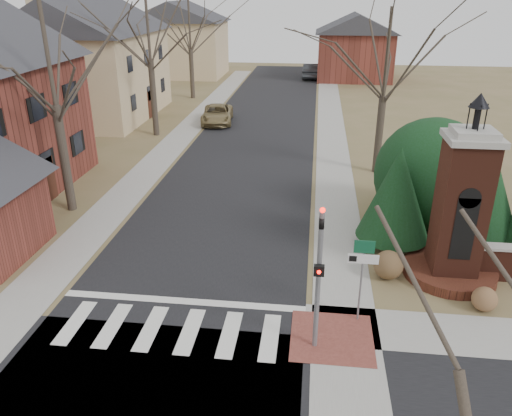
# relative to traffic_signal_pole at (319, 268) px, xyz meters

# --- Properties ---
(ground) EXTENTS (120.00, 120.00, 0.00)m
(ground) POSITION_rel_traffic_signal_pole_xyz_m (-4.30, -0.57, -2.59)
(ground) COLOR brown
(ground) RESTS_ON ground
(main_street) EXTENTS (8.00, 70.00, 0.01)m
(main_street) POSITION_rel_traffic_signal_pole_xyz_m (-4.30, 21.43, -2.58)
(main_street) COLOR black
(main_street) RESTS_ON ground
(crosswalk_zone) EXTENTS (8.00, 2.20, 0.02)m
(crosswalk_zone) POSITION_rel_traffic_signal_pole_xyz_m (-4.30, 0.23, -2.58)
(crosswalk_zone) COLOR silver
(crosswalk_zone) RESTS_ON ground
(stop_bar) EXTENTS (8.00, 0.35, 0.02)m
(stop_bar) POSITION_rel_traffic_signal_pole_xyz_m (-4.30, 1.73, -2.58)
(stop_bar) COLOR silver
(stop_bar) RESTS_ON ground
(sidewalk_right_main) EXTENTS (2.00, 60.00, 0.02)m
(sidewalk_right_main) POSITION_rel_traffic_signal_pole_xyz_m (0.90, 21.43, -2.58)
(sidewalk_right_main) COLOR gray
(sidewalk_right_main) RESTS_ON ground
(sidewalk_left) EXTENTS (2.00, 60.00, 0.02)m
(sidewalk_left) POSITION_rel_traffic_signal_pole_xyz_m (-9.50, 21.43, -2.58)
(sidewalk_left) COLOR gray
(sidewalk_left) RESTS_ON ground
(curb_apron) EXTENTS (2.40, 2.40, 0.02)m
(curb_apron) POSITION_rel_traffic_signal_pole_xyz_m (0.50, 0.43, -2.57)
(curb_apron) COLOR brown
(curb_apron) RESTS_ON ground
(traffic_signal_pole) EXTENTS (0.28, 0.41, 4.50)m
(traffic_signal_pole) POSITION_rel_traffic_signal_pole_xyz_m (0.00, 0.00, 0.00)
(traffic_signal_pole) COLOR slate
(traffic_signal_pole) RESTS_ON ground
(sign_post) EXTENTS (0.90, 0.07, 2.75)m
(sign_post) POSITION_rel_traffic_signal_pole_xyz_m (1.29, 1.41, -0.64)
(sign_post) COLOR slate
(sign_post) RESTS_ON ground
(brick_gate_monument) EXTENTS (3.20, 3.20, 6.47)m
(brick_gate_monument) POSITION_rel_traffic_signal_pole_xyz_m (4.70, 4.42, -0.42)
(brick_gate_monument) COLOR #4D2116
(brick_gate_monument) RESTS_ON ground
(house_stucco_left) EXTENTS (9.80, 12.80, 9.28)m
(house_stucco_left) POSITION_rel_traffic_signal_pole_xyz_m (-17.80, 26.42, 2.01)
(house_stucco_left) COLOR #CFB68A
(house_stucco_left) RESTS_ON ground
(house_distant_left) EXTENTS (10.80, 8.80, 8.53)m
(house_distant_left) POSITION_rel_traffic_signal_pole_xyz_m (-16.31, 47.42, 1.66)
(house_distant_left) COLOR #CFB68A
(house_distant_left) RESTS_ON ground
(house_distant_right) EXTENTS (8.80, 8.80, 7.30)m
(house_distant_right) POSITION_rel_traffic_signal_pole_xyz_m (3.69, 47.42, 1.06)
(house_distant_right) COLOR brown
(house_distant_right) RESTS_ON ground
(evergreen_near) EXTENTS (2.80, 2.80, 4.10)m
(evergreen_near) POSITION_rel_traffic_signal_pole_xyz_m (2.90, 6.43, -0.29)
(evergreen_near) COLOR #473D33
(evergreen_near) RESTS_ON ground
(evergreen_mid) EXTENTS (3.40, 3.40, 4.70)m
(evergreen_mid) POSITION_rel_traffic_signal_pole_xyz_m (6.20, 7.63, 0.01)
(evergreen_mid) COLOR #473D33
(evergreen_mid) RESTS_ON ground
(evergreen_mass) EXTENTS (4.80, 4.80, 4.80)m
(evergreen_mass) POSITION_rel_traffic_signal_pole_xyz_m (4.70, 8.93, -0.19)
(evergreen_mass) COLOR black
(evergreen_mass) RESTS_ON ground
(bare_tree_0) EXTENTS (8.05, 8.05, 11.15)m
(bare_tree_0) POSITION_rel_traffic_signal_pole_xyz_m (-11.30, 8.43, 5.11)
(bare_tree_0) COLOR #473D33
(bare_tree_0) RESTS_ON ground
(bare_tree_1) EXTENTS (8.40, 8.40, 11.64)m
(bare_tree_1) POSITION_rel_traffic_signal_pole_xyz_m (-11.30, 21.43, 5.44)
(bare_tree_1) COLOR #473D33
(bare_tree_1) RESTS_ON ground
(bare_tree_2) EXTENTS (7.35, 7.35, 10.19)m
(bare_tree_2) POSITION_rel_traffic_signal_pole_xyz_m (-11.80, 34.43, 4.44)
(bare_tree_2) COLOR #473D33
(bare_tree_2) RESTS_ON ground
(bare_tree_3) EXTENTS (7.00, 7.00, 9.70)m
(bare_tree_3) POSITION_rel_traffic_signal_pole_xyz_m (3.20, 15.43, 4.10)
(bare_tree_3) COLOR #473D33
(bare_tree_3) RESTS_ON ground
(pickup_truck) EXTENTS (2.74, 5.00, 1.33)m
(pickup_truck) POSITION_rel_traffic_signal_pole_xyz_m (-7.70, 25.28, -1.92)
(pickup_truck) COLOR olive
(pickup_truck) RESTS_ON ground
(distant_car) EXTENTS (1.89, 5.01, 1.63)m
(distant_car) POSITION_rel_traffic_signal_pole_xyz_m (-1.02, 47.16, -1.77)
(distant_car) COLOR #393D41
(distant_car) RESTS_ON ground
(dry_shrub_left) EXTENTS (1.03, 1.03, 1.03)m
(dry_shrub_left) POSITION_rel_traffic_signal_pole_xyz_m (2.50, 4.03, -2.07)
(dry_shrub_left) COLOR brown
(dry_shrub_left) RESTS_ON ground
(dry_shrub_right) EXTENTS (0.79, 0.79, 0.79)m
(dry_shrub_right) POSITION_rel_traffic_signal_pole_xyz_m (5.30, 2.43, -2.19)
(dry_shrub_right) COLOR brown
(dry_shrub_right) RESTS_ON ground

